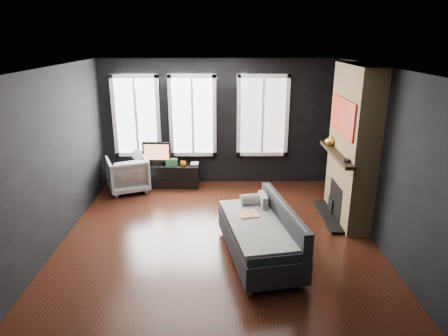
{
  "coord_description": "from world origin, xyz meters",
  "views": [
    {
      "loc": [
        0.04,
        -5.96,
        3.13
      ],
      "look_at": [
        0.1,
        0.3,
        1.05
      ],
      "focal_mm": 32.0,
      "sensor_mm": 36.0,
      "label": 1
    }
  ],
  "objects_px": {
    "monitor": "(157,152)",
    "mantel_vase": "(331,140)",
    "media_console": "(167,175)",
    "mug": "(183,163)",
    "armchair": "(128,173)",
    "book": "(191,159)",
    "sofa": "(259,232)"
  },
  "relations": [
    {
      "from": "monitor",
      "to": "mantel_vase",
      "type": "distance_m",
      "value": 3.63
    },
    {
      "from": "media_console",
      "to": "mantel_vase",
      "type": "relative_size",
      "value": 6.81
    },
    {
      "from": "mug",
      "to": "mantel_vase",
      "type": "height_order",
      "value": "mantel_vase"
    },
    {
      "from": "monitor",
      "to": "mantel_vase",
      "type": "height_order",
      "value": "mantel_vase"
    },
    {
      "from": "media_console",
      "to": "mug",
      "type": "height_order",
      "value": "mug"
    },
    {
      "from": "armchair",
      "to": "mantel_vase",
      "type": "distance_m",
      "value": 4.16
    },
    {
      "from": "monitor",
      "to": "book",
      "type": "distance_m",
      "value": 0.74
    },
    {
      "from": "armchair",
      "to": "monitor",
      "type": "bearing_deg",
      "value": -173.1
    },
    {
      "from": "book",
      "to": "mantel_vase",
      "type": "relative_size",
      "value": 1.1
    },
    {
      "from": "armchair",
      "to": "media_console",
      "type": "xyz_separation_m",
      "value": [
        0.78,
        0.29,
        -0.16
      ]
    },
    {
      "from": "armchair",
      "to": "media_console",
      "type": "height_order",
      "value": "armchair"
    },
    {
      "from": "armchair",
      "to": "mug",
      "type": "relative_size",
      "value": 6.7
    },
    {
      "from": "mug",
      "to": "mantel_vase",
      "type": "xyz_separation_m",
      "value": [
        2.81,
        -1.11,
        0.78
      ]
    },
    {
      "from": "sofa",
      "to": "book",
      "type": "distance_m",
      "value": 3.28
    },
    {
      "from": "monitor",
      "to": "book",
      "type": "xyz_separation_m",
      "value": [
        0.72,
        0.02,
        -0.16
      ]
    },
    {
      "from": "sofa",
      "to": "armchair",
      "type": "height_order",
      "value": "sofa"
    },
    {
      "from": "mantel_vase",
      "to": "book",
      "type": "bearing_deg",
      "value": 154.94
    },
    {
      "from": "sofa",
      "to": "book",
      "type": "xyz_separation_m",
      "value": [
        -1.21,
        3.04,
        0.19
      ]
    },
    {
      "from": "armchair",
      "to": "monitor",
      "type": "xyz_separation_m",
      "value": [
        0.58,
        0.32,
        0.36
      ]
    },
    {
      "from": "monitor",
      "to": "mantel_vase",
      "type": "xyz_separation_m",
      "value": [
        3.38,
        -1.22,
        0.56
      ]
    },
    {
      "from": "armchair",
      "to": "media_console",
      "type": "relative_size",
      "value": 0.57
    },
    {
      "from": "media_console",
      "to": "book",
      "type": "xyz_separation_m",
      "value": [
        0.52,
        0.05,
        0.36
      ]
    },
    {
      "from": "book",
      "to": "mug",
      "type": "bearing_deg",
      "value": -138.05
    },
    {
      "from": "mantel_vase",
      "to": "monitor",
      "type": "bearing_deg",
      "value": 160.13
    },
    {
      "from": "sofa",
      "to": "media_console",
      "type": "relative_size",
      "value": 1.35
    },
    {
      "from": "monitor",
      "to": "mug",
      "type": "relative_size",
      "value": 5.11
    },
    {
      "from": "armchair",
      "to": "mug",
      "type": "xyz_separation_m",
      "value": [
        1.15,
        0.21,
        0.14
      ]
    },
    {
      "from": "media_console",
      "to": "mantel_vase",
      "type": "bearing_deg",
      "value": -17.84
    },
    {
      "from": "armchair",
      "to": "book",
      "type": "bearing_deg",
      "value": 172.77
    },
    {
      "from": "sofa",
      "to": "book",
      "type": "height_order",
      "value": "sofa"
    },
    {
      "from": "sofa",
      "to": "monitor",
      "type": "xyz_separation_m",
      "value": [
        -1.93,
        3.02,
        0.36
      ]
    },
    {
      "from": "monitor",
      "to": "mantel_vase",
      "type": "bearing_deg",
      "value": -15.7
    }
  ]
}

